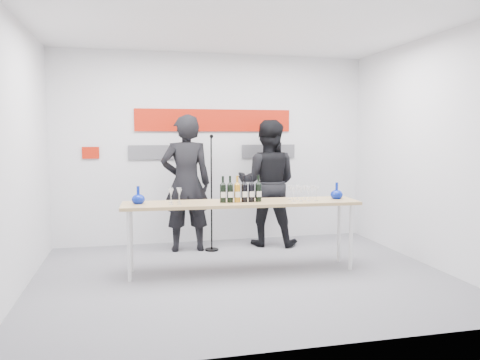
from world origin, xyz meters
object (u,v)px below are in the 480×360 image
object	(u,v)px
presenter_left	(186,183)
presenter_right	(268,183)
mic_stand	(212,216)
tasting_table	(242,207)

from	to	relation	value
presenter_left	presenter_right	bearing A→B (deg)	-174.91
presenter_right	mic_stand	xyz separation A→B (m)	(-0.91, -0.17, -0.45)
mic_stand	tasting_table	bearing A→B (deg)	-58.87
tasting_table	mic_stand	bearing A→B (deg)	103.10
presenter_left	mic_stand	distance (m)	0.61
tasting_table	mic_stand	size ratio (longest dim) A/B	1.73
tasting_table	mic_stand	xyz separation A→B (m)	(-0.20, 1.11, -0.29)
presenter_left	tasting_table	bearing A→B (deg)	116.24
presenter_left	presenter_right	distance (m)	1.28
tasting_table	presenter_right	world-z (taller)	presenter_right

